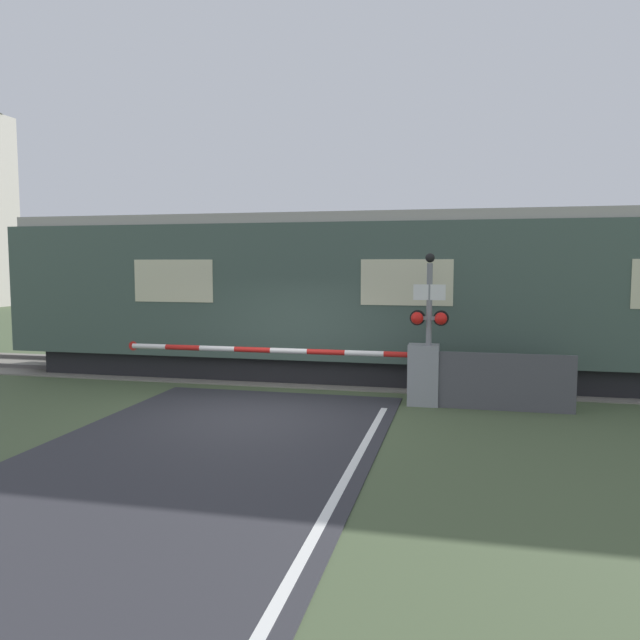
% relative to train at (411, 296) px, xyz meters
% --- Properties ---
extents(ground_plane, '(80.00, 80.00, 0.00)m').
position_rel_train_xyz_m(ground_plane, '(-2.54, -4.14, -2.02)').
color(ground_plane, '#475638').
extents(track_bed, '(36.00, 3.20, 0.13)m').
position_rel_train_xyz_m(track_bed, '(-2.54, 0.00, -2.00)').
color(track_bed, slate).
rests_on(track_bed, ground_plane).
extents(train, '(19.83, 2.77, 3.95)m').
position_rel_train_xyz_m(train, '(0.00, 0.00, 0.00)').
color(train, black).
rests_on(train, ground_plane).
extents(crossing_barrier, '(6.71, 0.44, 1.21)m').
position_rel_train_xyz_m(crossing_barrier, '(-0.15, -2.59, -1.34)').
color(crossing_barrier, gray).
rests_on(crossing_barrier, ground_plane).
extents(signal_post, '(0.75, 0.26, 2.99)m').
position_rel_train_xyz_m(signal_post, '(0.56, -2.70, -0.31)').
color(signal_post, gray).
rests_on(signal_post, ground_plane).
extents(roadside_fence, '(2.66, 0.06, 1.10)m').
position_rel_train_xyz_m(roadside_fence, '(1.95, -2.74, -1.47)').
color(roadside_fence, '#4C4C51').
rests_on(roadside_fence, ground_plane).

